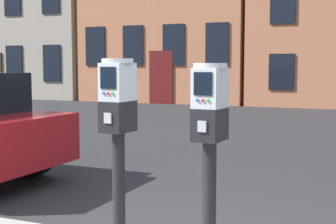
{
  "coord_description": "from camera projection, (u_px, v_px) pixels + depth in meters",
  "views": [
    {
      "loc": [
        1.36,
        -3.2,
        1.52
      ],
      "look_at": [
        0.05,
        -0.14,
        1.2
      ],
      "focal_mm": 52.53,
      "sensor_mm": 36.0,
      "label": 1
    }
  ],
  "objects": [
    {
      "name": "parking_meter_near_kerb",
      "position": [
        118.0,
        123.0,
        3.39
      ],
      "size": [
        0.23,
        0.26,
        1.42
      ],
      "rotation": [
        0.0,
        0.0,
        -1.64
      ],
      "color": "black",
      "rests_on": "sidewalk_slab"
    },
    {
      "name": "parking_meter_twin_adjacent",
      "position": [
        210.0,
        131.0,
        3.13
      ],
      "size": [
        0.23,
        0.26,
        1.39
      ],
      "rotation": [
        0.0,
        0.0,
        -1.64
      ],
      "color": "black",
      "rests_on": "sidewalk_slab"
    }
  ]
}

